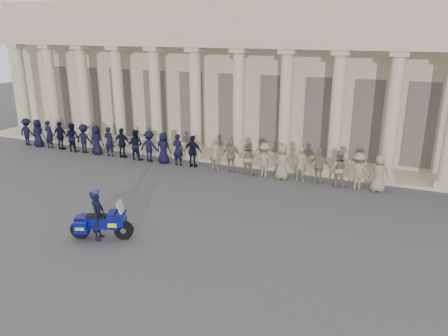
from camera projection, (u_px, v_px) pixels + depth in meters
ground at (195, 223)px, 17.03m from camera, size 90.00×90.00×0.00m
building at (295, 72)px, 28.56m from camera, size 40.00×12.50×9.00m
officer_rank at (173, 149)px, 24.12m from camera, size 22.60×0.67×1.77m
motorcycle at (102, 222)px, 15.61m from camera, size 2.18×1.30×1.47m
rider at (98, 214)px, 15.51m from camera, size 0.65×0.79×1.94m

